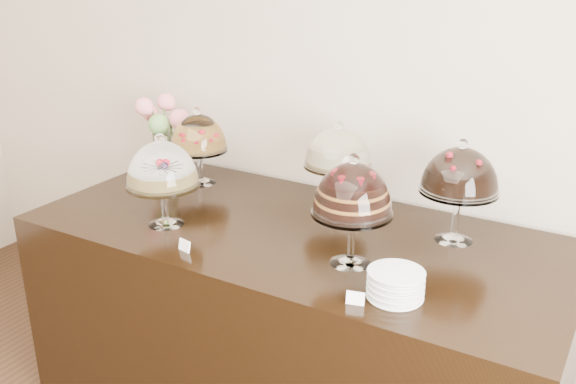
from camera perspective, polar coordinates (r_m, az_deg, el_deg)
The scene contains 11 objects.
wall_back at distance 2.97m, azimuth 3.90°, elevation 11.60°, with size 5.00×0.04×3.00m, color #C2B29C.
display_counter at distance 2.84m, azimuth 0.52°, elevation -11.67°, with size 2.20×1.00×0.90m, color black.
cake_stand_sugar_sponge at distance 2.64m, azimuth -11.13°, elevation 2.07°, with size 0.30×0.30×0.39m.
cake_stand_choco_layer at distance 2.26m, azimuth 5.77°, elevation -0.11°, with size 0.29×0.29×0.42m.
cake_stand_cheesecake at distance 2.76m, azimuth 4.47°, elevation 3.61°, with size 0.30×0.30×0.40m.
cake_stand_dark_choco at distance 2.52m, azimuth 15.04°, elevation 1.51°, with size 0.30×0.30×0.41m.
cake_stand_fruit_tart at distance 3.10m, azimuth -7.96°, elevation 4.94°, with size 0.28×0.28×0.38m.
flower_vase at distance 3.31m, azimuth -10.94°, elevation 5.69°, with size 0.28×0.23×0.39m.
plate_stack at distance 2.14m, azimuth 9.54°, elevation -8.13°, with size 0.18×0.18×0.09m.
price_card_left at distance 2.47m, azimuth -9.19°, elevation -4.72°, with size 0.06×0.01×0.04m, color white.
price_card_right at distance 2.10m, azimuth 6.01°, elevation -9.37°, with size 0.06×0.01×0.04m, color white.
Camera 1 is at (1.31, 0.37, 1.97)m, focal length 40.00 mm.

